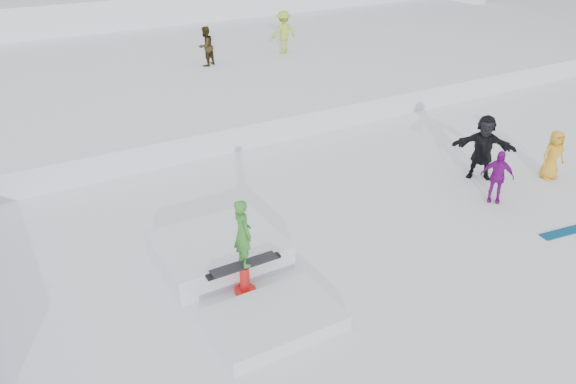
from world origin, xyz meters
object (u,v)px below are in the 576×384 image
walker_olive (206,46)px  walker_ygreen (284,32)px  spectator_yellow (553,155)px  jib_rail_feature (233,265)px  spectator_purple (497,176)px  spectator_dark (483,147)px

walker_olive → walker_ygreen: (3.88, 0.23, 0.13)m
walker_ygreen → spectator_yellow: walker_ygreen is taller
walker_ygreen → jib_rail_feature: size_ratio=0.43×
walker_olive → walker_ygreen: walker_ygreen is taller
walker_olive → jib_rail_feature: (-5.00, -13.17, -1.31)m
walker_olive → spectator_yellow: walker_olive is taller
jib_rail_feature → spectator_yellow: bearing=-1.2°
spectator_purple → jib_rail_feature: (-7.38, 0.38, -0.41)m
walker_ygreen → spectator_purple: walker_ygreen is taller
spectator_purple → jib_rail_feature: bearing=-136.4°
walker_olive → spectator_dark: walker_olive is taller
spectator_dark → walker_olive: bearing=149.1°
spectator_dark → jib_rail_feature: bearing=-129.4°
walker_ygreen → spectator_dark: size_ratio=1.01×
spectator_yellow → spectator_dark: 2.00m
walker_ygreen → spectator_yellow: (0.94, -13.61, -1.03)m
jib_rail_feature → spectator_purple: bearing=-2.9°
walker_olive → spectator_dark: 12.76m
spectator_purple → spectator_dark: size_ratio=0.77×
walker_ygreen → jib_rail_feature: bearing=56.3°
spectator_purple → jib_rail_feature: jib_rail_feature is taller
spectator_yellow → spectator_dark: size_ratio=0.77×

